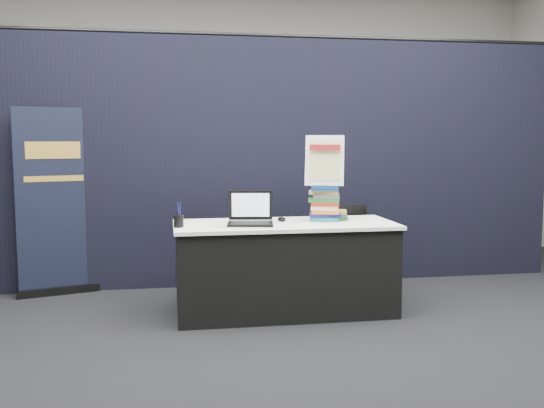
{
  "coord_description": "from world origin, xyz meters",
  "views": [
    {
      "loc": [
        -0.93,
        -4.26,
        1.43
      ],
      "look_at": [
        -0.11,
        0.55,
        0.91
      ],
      "focal_mm": 40.0,
      "sensor_mm": 36.0,
      "label": 1
    }
  ],
  "objects_px": {
    "book_stack_tall": "(325,204)",
    "pullup_banner": "(56,212)",
    "laptop": "(249,217)",
    "book_stack_short": "(335,215)",
    "info_sign": "(325,161)",
    "stacking_chair": "(351,247)",
    "display_table": "(285,268)"
  },
  "relations": [
    {
      "from": "book_stack_short",
      "to": "pullup_banner",
      "type": "xyz_separation_m",
      "value": [
        -2.41,
        0.84,
        -0.03
      ]
    },
    {
      "from": "laptop",
      "to": "book_stack_tall",
      "type": "bearing_deg",
      "value": 18.54
    },
    {
      "from": "book_stack_tall",
      "to": "stacking_chair",
      "type": "bearing_deg",
      "value": 41.49
    },
    {
      "from": "pullup_banner",
      "to": "stacking_chair",
      "type": "bearing_deg",
      "value": -29.47
    },
    {
      "from": "book_stack_short",
      "to": "info_sign",
      "type": "relative_size",
      "value": 0.51
    },
    {
      "from": "pullup_banner",
      "to": "laptop",
      "type": "bearing_deg",
      "value": -47.71
    },
    {
      "from": "stacking_chair",
      "to": "book_stack_short",
      "type": "bearing_deg",
      "value": -141.0
    },
    {
      "from": "info_sign",
      "to": "stacking_chair",
      "type": "height_order",
      "value": "info_sign"
    },
    {
      "from": "laptop",
      "to": "book_stack_tall",
      "type": "relative_size",
      "value": 1.35
    },
    {
      "from": "laptop",
      "to": "info_sign",
      "type": "height_order",
      "value": "info_sign"
    },
    {
      "from": "laptop",
      "to": "book_stack_short",
      "type": "distance_m",
      "value": 0.77
    },
    {
      "from": "laptop",
      "to": "info_sign",
      "type": "bearing_deg",
      "value": 21.12
    },
    {
      "from": "info_sign",
      "to": "pullup_banner",
      "type": "height_order",
      "value": "pullup_banner"
    },
    {
      "from": "book_stack_tall",
      "to": "book_stack_short",
      "type": "height_order",
      "value": "book_stack_tall"
    },
    {
      "from": "laptop",
      "to": "pullup_banner",
      "type": "bearing_deg",
      "value": 157.45
    },
    {
      "from": "book_stack_short",
      "to": "info_sign",
      "type": "xyz_separation_m",
      "value": [
        -0.1,
        -0.02,
        0.46
      ]
    },
    {
      "from": "book_stack_tall",
      "to": "stacking_chair",
      "type": "distance_m",
      "value": 0.61
    },
    {
      "from": "display_table",
      "to": "info_sign",
      "type": "distance_m",
      "value": 0.95
    },
    {
      "from": "laptop",
      "to": "info_sign",
      "type": "distance_m",
      "value": 0.8
    },
    {
      "from": "stacking_chair",
      "to": "book_stack_tall",
      "type": "bearing_deg",
      "value": -145.61
    },
    {
      "from": "laptop",
      "to": "info_sign",
      "type": "xyz_separation_m",
      "value": [
        0.65,
        0.14,
        0.44
      ]
    },
    {
      "from": "display_table",
      "to": "laptop",
      "type": "height_order",
      "value": "laptop"
    },
    {
      "from": "book_stack_short",
      "to": "stacking_chair",
      "type": "xyz_separation_m",
      "value": [
        0.23,
        0.23,
        -0.33
      ]
    },
    {
      "from": "laptop",
      "to": "stacking_chair",
      "type": "height_order",
      "value": "laptop"
    },
    {
      "from": "display_table",
      "to": "pullup_banner",
      "type": "height_order",
      "value": "pullup_banner"
    },
    {
      "from": "display_table",
      "to": "stacking_chair",
      "type": "height_order",
      "value": "stacking_chair"
    },
    {
      "from": "pullup_banner",
      "to": "book_stack_short",
      "type": "bearing_deg",
      "value": -35.75
    },
    {
      "from": "book_stack_short",
      "to": "display_table",
      "type": "bearing_deg",
      "value": -166.23
    },
    {
      "from": "book_stack_tall",
      "to": "pullup_banner",
      "type": "bearing_deg",
      "value": 158.99
    },
    {
      "from": "display_table",
      "to": "book_stack_tall",
      "type": "bearing_deg",
      "value": 9.62
    },
    {
      "from": "display_table",
      "to": "stacking_chair",
      "type": "relative_size",
      "value": 2.16
    },
    {
      "from": "laptop",
      "to": "pullup_banner",
      "type": "distance_m",
      "value": 1.94
    }
  ]
}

